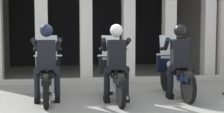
% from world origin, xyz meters
% --- Properties ---
extents(ground_plane, '(80.00, 80.00, 0.00)m').
position_xyz_m(ground_plane, '(0.00, 3.00, 0.00)').
color(ground_plane, gray).
extents(station_building, '(7.44, 4.86, 3.29)m').
position_xyz_m(station_building, '(0.26, 5.15, 2.01)').
color(station_building, black).
rests_on(station_building, ground).
extents(kerb_strip, '(6.94, 0.24, 0.12)m').
position_xyz_m(kerb_strip, '(0.26, 2.33, 0.06)').
color(kerb_strip, '#B7B5AD').
rests_on(kerb_strip, ground).
extents(motorcycle_left, '(0.62, 2.04, 1.35)m').
position_xyz_m(motorcycle_left, '(-1.39, 0.17, 0.50)').
color(motorcycle_left, black).
rests_on(motorcycle_left, ground).
extents(police_officer_left, '(0.63, 0.61, 1.58)m').
position_xyz_m(police_officer_left, '(-1.39, -0.11, 0.94)').
color(police_officer_left, black).
rests_on(police_officer_left, ground).
extents(motorcycle_center, '(0.62, 2.04, 1.35)m').
position_xyz_m(motorcycle_center, '(0.00, -0.01, 0.50)').
color(motorcycle_center, black).
rests_on(motorcycle_center, ground).
extents(police_officer_center, '(0.63, 0.61, 1.58)m').
position_xyz_m(police_officer_center, '(0.00, -0.29, 0.94)').
color(police_officer_center, black).
rests_on(police_officer_center, ground).
extents(motorcycle_right, '(0.62, 2.04, 1.35)m').
position_xyz_m(motorcycle_right, '(1.39, 0.14, 0.50)').
color(motorcycle_right, black).
rests_on(motorcycle_right, ground).
extents(police_officer_right, '(0.63, 0.61, 1.58)m').
position_xyz_m(police_officer_right, '(1.39, -0.14, 0.94)').
color(police_officer_right, black).
rests_on(police_officer_right, ground).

